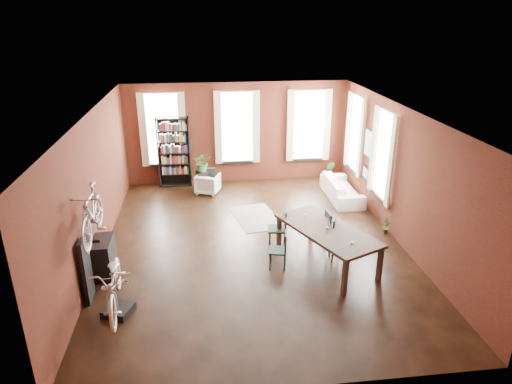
{
  "coord_description": "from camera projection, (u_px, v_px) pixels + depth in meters",
  "views": [
    {
      "loc": [
        -1.11,
        -9.61,
        5.21
      ],
      "look_at": [
        0.13,
        0.6,
        1.12
      ],
      "focal_mm": 32.0,
      "sensor_mm": 36.0,
      "label": 1
    }
  ],
  "objects": [
    {
      "name": "dining_table",
      "position": [
        326.0,
        246.0,
        9.99
      ],
      "size": [
        2.04,
        2.71,
        0.84
      ],
      "primitive_type": "cube",
      "rotation": [
        0.0,
        0.0,
        0.43
      ],
      "color": "#443328",
      "rests_on": "ground"
    },
    {
      "name": "console_table",
      "position": [
        103.0,
        257.0,
        9.57
      ],
      "size": [
        0.4,
        0.8,
        0.8
      ],
      "primitive_type": "cube",
      "color": "black",
      "rests_on": "ground"
    },
    {
      "name": "bike_trainer",
      "position": [
        118.0,
        310.0,
        8.42
      ],
      "size": [
        0.62,
        0.62,
        0.14
      ],
      "primitive_type": "cube",
      "rotation": [
        0.0,
        0.0,
        -0.38
      ],
      "color": "black",
      "rests_on": "ground"
    },
    {
      "name": "cream_sofa",
      "position": [
        342.0,
        185.0,
        13.5
      ],
      "size": [
        0.61,
        2.08,
        0.81
      ],
      "primitive_type": "imported",
      "rotation": [
        0.0,
        0.0,
        1.57
      ],
      "color": "beige",
      "rests_on": "ground"
    },
    {
      "name": "striped_rug",
      "position": [
        256.0,
        217.0,
        12.35
      ],
      "size": [
        1.38,
        1.9,
        0.01
      ],
      "primitive_type": "cube",
      "rotation": [
        0.0,
        0.0,
        0.19
      ],
      "color": "black",
      "rests_on": "ground"
    },
    {
      "name": "room",
      "position": [
        261.0,
        151.0,
        10.72
      ],
      "size": [
        9.0,
        9.04,
        3.22
      ],
      "color": "black",
      "rests_on": "ground"
    },
    {
      "name": "dining_chair_c",
      "position": [
        342.0,
        239.0,
        10.11
      ],
      "size": [
        0.6,
        0.6,
        1.0
      ],
      "primitive_type": "cube",
      "rotation": [
        0.0,
        0.0,
        1.19
      ],
      "color": "black",
      "rests_on": "ground"
    },
    {
      "name": "bookshelf",
      "position": [
        174.0,
        152.0,
        14.25
      ],
      "size": [
        1.0,
        0.32,
        2.2
      ],
      "primitive_type": "cube",
      "color": "black",
      "rests_on": "ground"
    },
    {
      "name": "dining_chair_d",
      "position": [
        336.0,
        232.0,
        10.42
      ],
      "size": [
        0.49,
        0.49,
        1.02
      ],
      "primitive_type": "cube",
      "rotation": [
        0.0,
        0.0,
        1.61
      ],
      "color": "#193637",
      "rests_on": "ground"
    },
    {
      "name": "white_armchair",
      "position": [
        208.0,
        183.0,
        13.92
      ],
      "size": [
        0.82,
        0.8,
        0.67
      ],
      "primitive_type": "imported",
      "rotation": [
        0.0,
        0.0,
        2.79
      ],
      "color": "silver",
      "rests_on": "ground"
    },
    {
      "name": "plant_small",
      "position": [
        385.0,
        230.0,
        11.46
      ],
      "size": [
        0.47,
        0.47,
        0.16
      ],
      "primitive_type": "imported",
      "rotation": [
        0.0,
        0.0,
        0.79
      ],
      "color": "#315B24",
      "rests_on": "ground"
    },
    {
      "name": "plant_stand",
      "position": [
        203.0,
        181.0,
        14.06
      ],
      "size": [
        0.41,
        0.41,
        0.65
      ],
      "primitive_type": "cube",
      "rotation": [
        0.0,
        0.0,
        0.32
      ],
      "color": "black",
      "rests_on": "ground"
    },
    {
      "name": "plant_by_sofa",
      "position": [
        329.0,
        176.0,
        14.99
      ],
      "size": [
        0.57,
        0.75,
        0.3
      ],
      "primitive_type": "imported",
      "rotation": [
        0.0,
        0.0,
        -0.34
      ],
      "color": "#336127",
      "rests_on": "ground"
    },
    {
      "name": "dining_chair_b",
      "position": [
        277.0,
        229.0,
        10.67
      ],
      "size": [
        0.49,
        0.49,
        0.94
      ],
      "primitive_type": "cube",
      "rotation": [
        0.0,
        0.0,
        -1.71
      ],
      "color": "#1D301C",
      "rests_on": "ground"
    },
    {
      "name": "plant_on_stand",
      "position": [
        203.0,
        164.0,
        13.86
      ],
      "size": [
        0.56,
        0.62,
        0.47
      ],
      "primitive_type": "imported",
      "rotation": [
        0.0,
        0.0,
        0.02
      ],
      "color": "#2F5C25",
      "rests_on": "plant_stand"
    },
    {
      "name": "dining_chair_a",
      "position": [
        278.0,
        250.0,
        9.82
      ],
      "size": [
        0.46,
        0.46,
        0.83
      ],
      "primitive_type": "cube",
      "rotation": [
        0.0,
        0.0,
        -1.79
      ],
      "color": "#193838",
      "rests_on": "ground"
    },
    {
      "name": "bicycle_floor",
      "position": [
        112.0,
        262.0,
        8.04
      ],
      "size": [
        0.77,
        1.07,
        1.92
      ],
      "primitive_type": "imported",
      "rotation": [
        0.0,
        0.0,
        0.1
      ],
      "color": "beige",
      "rests_on": "bike_trainer"
    },
    {
      "name": "bicycle_hung",
      "position": [
        89.0,
        197.0,
        8.12
      ],
      "size": [
        0.47,
        1.0,
        1.66
      ],
      "primitive_type": "imported",
      "color": "#A5A8AD",
      "rests_on": "bike_wall_rack"
    },
    {
      "name": "bike_wall_rack",
      "position": [
        86.0,
        270.0,
        8.64
      ],
      "size": [
        0.16,
        0.6,
        1.3
      ],
      "primitive_type": "cube",
      "color": "black",
      "rests_on": "ground"
    }
  ]
}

